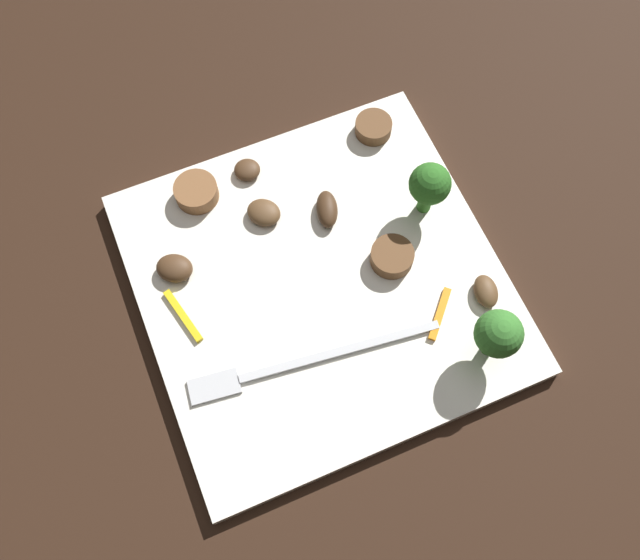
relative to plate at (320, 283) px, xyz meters
name	(u,v)px	position (x,y,z in m)	size (l,w,h in m)	color
ground_plane	(320,286)	(0.00, 0.00, -0.01)	(1.40, 1.40, 0.00)	black
plate	(320,283)	(0.00, 0.00, 0.00)	(0.26, 0.26, 0.01)	white
fork	(296,364)	(0.04, 0.05, 0.01)	(0.18, 0.03, 0.00)	silver
broccoli_floret_0	(498,334)	(-0.09, 0.09, 0.04)	(0.03, 0.03, 0.05)	#408630
broccoli_floret_1	(430,185)	(-0.10, -0.02, 0.04)	(0.03, 0.03, 0.05)	#347525
sausage_slice_0	(373,127)	(-0.09, -0.10, 0.01)	(0.03, 0.03, 0.01)	brown
sausage_slice_1	(196,192)	(0.06, -0.10, 0.01)	(0.03, 0.03, 0.01)	brown
sausage_slice_2	(392,257)	(-0.05, 0.01, 0.01)	(0.03, 0.03, 0.01)	brown
mushroom_0	(486,291)	(-0.11, 0.06, 0.01)	(0.03, 0.02, 0.01)	brown
mushroom_1	(247,170)	(0.02, -0.11, 0.01)	(0.02, 0.02, 0.01)	#4C331E
mushroom_2	(264,212)	(0.02, -0.07, 0.01)	(0.03, 0.02, 0.01)	brown
mushroom_3	(327,209)	(-0.03, -0.05, 0.01)	(0.03, 0.02, 0.01)	#422B19
mushroom_4	(175,268)	(0.10, -0.05, 0.01)	(0.03, 0.02, 0.01)	#4C331E
pepper_strip_0	(440,314)	(-0.07, 0.06, 0.01)	(0.04, 0.01, 0.00)	orange
pepper_strip_1	(183,316)	(0.10, -0.01, 0.01)	(0.05, 0.01, 0.00)	yellow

